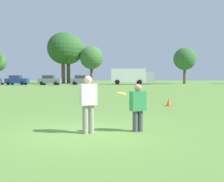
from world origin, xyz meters
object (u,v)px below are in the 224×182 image
at_px(parked_car_mid_left, 15,80).
at_px(parked_car_center, 48,80).
at_px(parked_car_mid_right, 80,80).
at_px(box_truck, 130,76).
at_px(player_defender, 137,105).
at_px(player_thrower, 87,101).
at_px(traffic_cone, 167,102).
at_px(frisbee, 120,93).

bearing_deg(parked_car_mid_left, parked_car_center, -2.99).
bearing_deg(parked_car_mid_right, box_truck, 16.96).
distance_m(player_defender, parked_car_mid_right, 44.99).
xyz_separation_m(parked_car_center, parked_car_mid_right, (5.94, 0.91, 0.00)).
height_order(player_defender, parked_car_mid_left, parked_car_mid_left).
relative_size(player_thrower, traffic_cone, 3.45).
bearing_deg(parked_car_mid_right, parked_car_mid_left, -177.27).
xyz_separation_m(player_thrower, frisbee, (0.96, 0.03, 0.22)).
height_order(parked_car_center, box_truck, box_truck).
height_order(traffic_cone, box_truck, box_truck).
xyz_separation_m(player_thrower, parked_car_mid_left, (-17.43, 44.18, -0.01)).
height_order(frisbee, box_truck, box_truck).
distance_m(player_thrower, box_truck, 47.97).
xyz_separation_m(frisbee, parked_car_center, (-12.07, 43.83, -0.23)).
relative_size(parked_car_mid_right, box_truck, 0.50).
height_order(parked_car_center, parked_car_mid_right, same).
bearing_deg(player_defender, parked_car_mid_left, 113.26).
xyz_separation_m(player_defender, frisbee, (-0.49, -0.24, 0.37)).
xyz_separation_m(parked_car_mid_left, parked_car_center, (6.31, -0.33, 0.00)).
relative_size(parked_car_mid_left, parked_car_mid_right, 1.00).
distance_m(traffic_cone, parked_car_mid_left, 42.60).
bearing_deg(frisbee, parked_car_mid_right, 97.80).
bearing_deg(traffic_cone, parked_car_mid_left, 119.93).
distance_m(player_thrower, player_defender, 1.48).
bearing_deg(parked_car_center, parked_car_mid_right, 8.73).
relative_size(player_defender, traffic_cone, 2.95).
distance_m(parked_car_center, parked_car_mid_right, 6.01).
xyz_separation_m(traffic_cone, box_truck, (0.77, 40.48, 1.52)).
height_order(traffic_cone, parked_car_mid_left, parked_car_mid_left).
bearing_deg(player_thrower, frisbee, 1.59).
xyz_separation_m(frisbee, parked_car_mid_left, (-18.39, 44.16, -0.23)).
bearing_deg(player_thrower, parked_car_mid_left, 111.52).
bearing_deg(box_truck, parked_car_center, -166.09).
bearing_deg(traffic_cone, box_truck, 88.91).
distance_m(player_defender, box_truck, 47.59).
distance_m(traffic_cone, parked_car_center, 39.53).
bearing_deg(box_truck, player_defender, -93.79).
relative_size(player_thrower, parked_car_center, 0.39).
height_order(player_defender, box_truck, box_truck).
bearing_deg(player_defender, traffic_cone, 71.25).
distance_m(parked_car_mid_left, parked_car_center, 6.32).
xyz_separation_m(traffic_cone, parked_car_center, (-14.94, 36.59, 0.69)).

